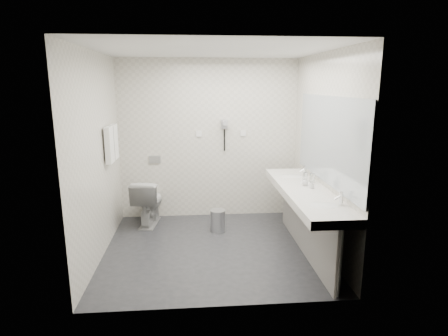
{
  "coord_description": "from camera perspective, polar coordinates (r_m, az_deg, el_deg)",
  "views": [
    {
      "loc": [
        -0.24,
        -4.49,
        2.11
      ],
      "look_at": [
        0.15,
        0.15,
        1.05
      ],
      "focal_mm": 29.63,
      "sensor_mm": 36.0,
      "label": 1
    }
  ],
  "objects": [
    {
      "name": "vanity_panel",
      "position": [
        4.83,
        12.39,
        -8.53
      ],
      "size": [
        0.03,
        2.15,
        0.75
      ],
      "primitive_type": "cube",
      "color": "gray",
      "rests_on": "floor"
    },
    {
      "name": "towel_near",
      "position": [
        5.08,
        -17.27,
        3.42
      ],
      "size": [
        0.07,
        0.24,
        0.48
      ],
      "primitive_type": "cube",
      "color": "white",
      "rests_on": "towel_rail"
    },
    {
      "name": "wall_left",
      "position": [
        4.72,
        -18.95,
        1.62
      ],
      "size": [
        0.0,
        2.6,
        2.6
      ],
      "primitive_type": "plane",
      "rotation": [
        1.57,
        0.0,
        1.57
      ],
      "color": "beige",
      "rests_on": "floor"
    },
    {
      "name": "soap_bottle_b",
      "position": [
        4.8,
        12.38,
        -2.08
      ],
      "size": [
        0.1,
        0.1,
        0.1
      ],
      "primitive_type": "imported",
      "rotation": [
        0.0,
        0.0,
        -0.35
      ],
      "color": "white",
      "rests_on": "vanity_counter"
    },
    {
      "name": "faucet_far",
      "position": [
        5.32,
        12.39,
        -0.37
      ],
      "size": [
        0.04,
        0.04,
        0.15
      ],
      "primitive_type": "cylinder",
      "color": "silver",
      "rests_on": "vanity_counter"
    },
    {
      "name": "ceiling",
      "position": [
        4.52,
        -1.83,
        17.77
      ],
      "size": [
        2.8,
        2.8,
        0.0
      ],
      "primitive_type": "plane",
      "rotation": [
        3.14,
        0.0,
        0.0
      ],
      "color": "silver",
      "rests_on": "wall_back"
    },
    {
      "name": "pedal_bin",
      "position": [
        5.45,
        -0.96,
        -8.2
      ],
      "size": [
        0.25,
        0.25,
        0.31
      ],
      "primitive_type": "cylinder",
      "rotation": [
        0.0,
        0.0,
        0.17
      ],
      "color": "#B2B5BA",
      "rests_on": "floor"
    },
    {
      "name": "basin_near",
      "position": [
        4.09,
        15.02,
        -5.78
      ],
      "size": [
        0.4,
        0.31,
        0.05
      ],
      "primitive_type": "ellipsoid",
      "color": "white",
      "rests_on": "vanity_counter"
    },
    {
      "name": "towel_rail",
      "position": [
        5.19,
        -17.21,
        6.06
      ],
      "size": [
        0.02,
        0.62,
        0.02
      ],
      "primitive_type": "cylinder",
      "rotation": [
        1.57,
        0.0,
        0.0
      ],
      "color": "silver",
      "rests_on": "wall_left"
    },
    {
      "name": "vanity_counter",
      "position": [
        4.69,
        12.35,
        -3.7
      ],
      "size": [
        0.55,
        2.2,
        0.1
      ],
      "primitive_type": "cube",
      "color": "silver",
      "rests_on": "floor"
    },
    {
      "name": "switch_plate_a",
      "position": [
        5.83,
        -3.89,
        5.29
      ],
      "size": [
        0.09,
        0.02,
        0.09
      ],
      "primitive_type": "cube",
      "color": "white",
      "rests_on": "wall_back"
    },
    {
      "name": "dryer_barrel",
      "position": [
        5.74,
        0.12,
        7.02
      ],
      "size": [
        0.08,
        0.14,
        0.08
      ],
      "primitive_type": "cylinder",
      "rotation": [
        1.57,
        0.0,
        0.0
      ],
      "color": "#9C9AA0",
      "rests_on": "dryer_cradle"
    },
    {
      "name": "switch_plate_b",
      "position": [
        5.88,
        2.97,
        5.37
      ],
      "size": [
        0.09,
        0.02,
        0.09
      ],
      "primitive_type": "cube",
      "color": "white",
      "rests_on": "wall_back"
    },
    {
      "name": "wall_front",
      "position": [
        3.31,
        -0.49,
        -2.21
      ],
      "size": [
        2.8,
        0.0,
        2.8
      ],
      "primitive_type": "plane",
      "rotation": [
        -1.57,
        0.0,
        0.0
      ],
      "color": "beige",
      "rests_on": "floor"
    },
    {
      "name": "wall_right",
      "position": [
        4.86,
        15.02,
        2.18
      ],
      "size": [
        0.0,
        2.6,
        2.6
      ],
      "primitive_type": "plane",
      "rotation": [
        1.57,
        0.0,
        -1.57
      ],
      "color": "beige",
      "rests_on": "floor"
    },
    {
      "name": "mirror",
      "position": [
        4.64,
        15.81,
        4.15
      ],
      "size": [
        0.02,
        2.2,
        1.05
      ],
      "primitive_type": "cube",
      "color": "#B2BCC6",
      "rests_on": "wall_right"
    },
    {
      "name": "towel_far",
      "position": [
        5.36,
        -16.64,
        3.9
      ],
      "size": [
        0.07,
        0.24,
        0.48
      ],
      "primitive_type": "cube",
      "color": "white",
      "rests_on": "towel_rail"
    },
    {
      "name": "faucet_near",
      "position": [
        4.13,
        17.64,
        -4.45
      ],
      "size": [
        0.04,
        0.04,
        0.15
      ],
      "primitive_type": "cylinder",
      "color": "silver",
      "rests_on": "vanity_counter"
    },
    {
      "name": "vanity_post_far",
      "position": [
        5.78,
        9.68,
        -4.83
      ],
      "size": [
        0.06,
        0.06,
        0.75
      ],
      "primitive_type": "cylinder",
      "color": "silver",
      "rests_on": "floor"
    },
    {
      "name": "floor",
      "position": [
        4.97,
        -1.62,
        -12.32
      ],
      "size": [
        2.8,
        2.8,
        0.0
      ],
      "primitive_type": "plane",
      "color": "#26272B",
      "rests_on": "ground"
    },
    {
      "name": "glass_left",
      "position": [
        4.99,
        13.45,
        -1.47
      ],
      "size": [
        0.08,
        0.08,
        0.12
      ],
      "primitive_type": "cylinder",
      "rotation": [
        0.0,
        0.0,
        -0.39
      ],
      "color": "silver",
      "rests_on": "vanity_counter"
    },
    {
      "name": "basin_far",
      "position": [
        5.28,
        10.32,
        -1.36
      ],
      "size": [
        0.4,
        0.31,
        0.05
      ],
      "primitive_type": "ellipsoid",
      "color": "white",
      "rests_on": "vanity_counter"
    },
    {
      "name": "wall_back",
      "position": [
        5.86,
        -2.41,
        4.36
      ],
      "size": [
        2.8,
        0.0,
        2.8
      ],
      "primitive_type": "plane",
      "rotation": [
        1.57,
        0.0,
        0.0
      ],
      "color": "beige",
      "rests_on": "floor"
    },
    {
      "name": "flush_plate",
      "position": [
        5.92,
        -10.62,
        1.3
      ],
      "size": [
        0.18,
        0.02,
        0.12
      ],
      "primitive_type": "cube",
      "color": "#B2B5BA",
      "rests_on": "wall_back"
    },
    {
      "name": "dryer_cradle",
      "position": [
        5.82,
        0.06,
        6.79
      ],
      "size": [
        0.1,
        0.04,
        0.14
      ],
      "primitive_type": "cube",
      "color": "#9C9AA0",
      "rests_on": "wall_back"
    },
    {
      "name": "soap_bottle_a",
      "position": [
        4.69,
        13.4,
        -2.51
      ],
      "size": [
        0.05,
        0.05,
        0.1
      ],
      "primitive_type": "imported",
      "rotation": [
        0.0,
        0.0,
        0.28
      ],
      "color": "white",
      "rests_on": "vanity_counter"
    },
    {
      "name": "toilet",
      "position": [
        5.79,
        -11.58,
        -5.11
      ],
      "size": [
        0.49,
        0.75,
        0.71
      ],
      "primitive_type": "imported",
      "rotation": [
        0.0,
        0.0,
        3.0
      ],
      "color": "white",
      "rests_on": "floor"
    },
    {
      "name": "dryer_cord",
      "position": [
        5.83,
        0.07,
        4.33
      ],
      "size": [
        0.02,
        0.02,
        0.35
      ],
      "primitive_type": "cylinder",
      "color": "black",
      "rests_on": "dryer_cradle"
    },
    {
      "name": "bin_lid",
      "position": [
        5.4,
        -0.96,
        -6.6
      ],
      "size": [
        0.22,
        0.22,
        0.02
      ],
      "primitive_type": "cylinder",
      "color": "#B2B5BA",
      "rests_on": "pedal_bin"
    },
    {
      "name": "glass_right",
      "position": [
        5.03,
        12.39,
        -1.31
      ],
      "size": [
        0.06,
        0.06,
        0.11
      ],
      "primitive_type": "cylinder",
      "rotation": [
        0.0,
        0.0,
        0.01
      ],
      "color": "silver",
      "rests_on": "vanity_counter"
    },
    {
      "name": "vanity_post_near",
      "position": [
        3.95,
        17.33,
        -13.86
      ],
      "size": [
        0.06,
        0.06,
        0.75
      ],
      "primitive_type": "cylinder",
      "color": "silver",
      "rests_on": "floor"
    }
  ]
}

